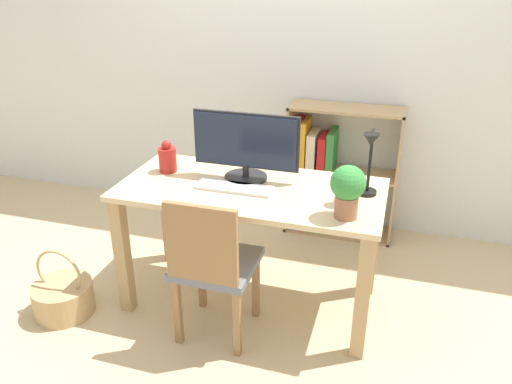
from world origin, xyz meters
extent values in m
plane|color=#CCB284|center=(0.00, 0.00, 0.00)|extent=(10.00, 10.00, 0.00)
cube|color=silver|center=(0.00, 1.16, 1.30)|extent=(8.00, 0.05, 2.60)
cube|color=#D8BC8C|center=(0.00, 0.00, 0.72)|extent=(1.42, 0.68, 0.03)
cube|color=tan|center=(-0.66, -0.29, 0.35)|extent=(0.07, 0.07, 0.70)
cube|color=tan|center=(0.66, -0.29, 0.35)|extent=(0.07, 0.07, 0.70)
cube|color=tan|center=(-0.66, 0.29, 0.35)|extent=(0.07, 0.07, 0.70)
cube|color=tan|center=(0.66, 0.29, 0.35)|extent=(0.07, 0.07, 0.70)
cylinder|color=#232326|center=(-0.06, 0.10, 0.74)|extent=(0.24, 0.24, 0.02)
cylinder|color=#232326|center=(-0.06, 0.10, 0.78)|extent=(0.04, 0.04, 0.06)
cube|color=#232326|center=(-0.06, 0.11, 0.96)|extent=(0.59, 0.02, 0.31)
cube|color=#192338|center=(-0.06, 0.10, 0.96)|extent=(0.57, 0.03, 0.28)
cube|color=silver|center=(-0.08, -0.05, 0.74)|extent=(0.41, 0.13, 0.02)
cylinder|color=#B2231E|center=(-0.52, 0.08, 0.80)|extent=(0.10, 0.10, 0.14)
sphere|color=#B2231E|center=(-0.52, 0.08, 0.89)|extent=(0.06, 0.06, 0.06)
cylinder|color=black|center=(0.61, 0.09, 0.74)|extent=(0.10, 0.10, 0.02)
cylinder|color=black|center=(0.61, 0.09, 0.92)|extent=(0.02, 0.02, 0.33)
cylinder|color=black|center=(0.61, 0.04, 1.08)|extent=(0.01, 0.10, 0.01)
cone|color=black|center=(0.61, -0.01, 1.06)|extent=(0.08, 0.08, 0.06)
cylinder|color=#9E6647|center=(0.53, -0.20, 0.79)|extent=(0.11, 0.11, 0.11)
sphere|color=#388C3D|center=(0.53, -0.20, 0.91)|extent=(0.17, 0.17, 0.17)
cube|color=slate|center=(-0.09, -0.30, 0.42)|extent=(0.40, 0.40, 0.04)
cube|color=olive|center=(-0.09, -0.48, 0.64)|extent=(0.36, 0.03, 0.40)
cube|color=olive|center=(-0.25, -0.46, 0.20)|extent=(0.04, 0.04, 0.40)
cube|color=olive|center=(0.07, -0.46, 0.20)|extent=(0.04, 0.04, 0.40)
cube|color=olive|center=(-0.25, -0.14, 0.20)|extent=(0.04, 0.04, 0.40)
cube|color=olive|center=(0.07, -0.14, 0.20)|extent=(0.04, 0.04, 0.40)
cube|color=tan|center=(-0.01, 0.99, 0.47)|extent=(0.02, 0.28, 0.95)
cube|color=tan|center=(0.75, 0.99, 0.47)|extent=(0.02, 0.28, 0.95)
cube|color=tan|center=(0.37, 0.99, 0.01)|extent=(0.77, 0.28, 0.02)
cube|color=tan|center=(0.37, 0.99, 0.94)|extent=(0.77, 0.28, 0.02)
cube|color=tan|center=(0.37, 0.99, 0.47)|extent=(0.74, 0.28, 0.02)
cube|color=navy|center=(0.05, 0.99, 0.20)|extent=(0.07, 0.24, 0.36)
cube|color=red|center=(0.12, 0.99, 0.19)|extent=(0.05, 0.24, 0.34)
cube|color=#2D7F38|center=(0.18, 0.99, 0.17)|extent=(0.04, 0.24, 0.31)
cube|color=#2D7F38|center=(0.23, 0.99, 0.20)|extent=(0.05, 0.24, 0.37)
cube|color=red|center=(0.04, 0.99, 0.66)|extent=(0.06, 0.24, 0.36)
cube|color=orange|center=(0.10, 0.99, 0.66)|extent=(0.04, 0.24, 0.35)
cube|color=beige|center=(0.16, 0.99, 0.62)|extent=(0.06, 0.24, 0.27)
cube|color=red|center=(0.23, 0.99, 0.61)|extent=(0.06, 0.24, 0.26)
cube|color=#2D7F38|center=(0.29, 0.99, 0.63)|extent=(0.05, 0.24, 0.29)
cylinder|color=tan|center=(-0.99, -0.42, 0.09)|extent=(0.34, 0.34, 0.18)
torus|color=tan|center=(-0.99, -0.42, 0.27)|extent=(0.29, 0.02, 0.29)
camera|label=1|loc=(0.73, -2.33, 1.83)|focal=35.00mm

